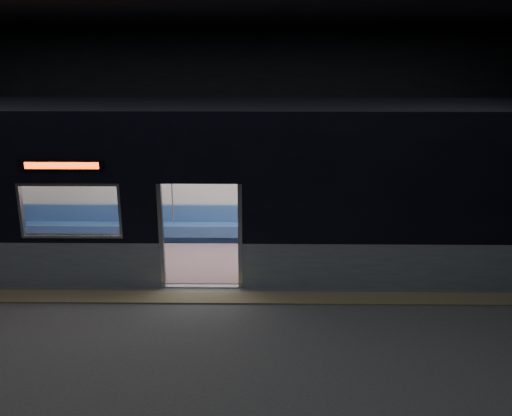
{
  "coord_description": "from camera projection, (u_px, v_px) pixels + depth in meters",
  "views": [
    {
      "loc": [
        1.16,
        -8.51,
        4.36
      ],
      "look_at": [
        1.02,
        2.3,
        1.22
      ],
      "focal_mm": 38.0,
      "sensor_mm": 36.0,
      "label": 1
    }
  ],
  "objects": [
    {
      "name": "station_floor",
      "position": [
        196.0,
        312.0,
        9.4
      ],
      "size": [
        24.0,
        14.0,
        0.01
      ],
      "primitive_type": "cube",
      "color": "#47494C",
      "rests_on": "ground"
    },
    {
      "name": "station_envelope",
      "position": [
        188.0,
        98.0,
        8.38
      ],
      "size": [
        24.0,
        14.0,
        5.0
      ],
      "color": "black",
      "rests_on": "station_floor"
    },
    {
      "name": "metro_car",
      "position": [
        207.0,
        176.0,
        11.33
      ],
      "size": [
        18.0,
        3.04,
        3.35
      ],
      "color": "#94A2B0",
      "rests_on": "station_floor"
    },
    {
      "name": "passenger",
      "position": [
        139.0,
        211.0,
        12.61
      ],
      "size": [
        0.4,
        0.67,
        1.32
      ],
      "rotation": [
        0.0,
        0.0,
        0.12
      ],
      "color": "black",
      "rests_on": "metro_car"
    },
    {
      "name": "handbag",
      "position": [
        135.0,
        218.0,
        12.44
      ],
      "size": [
        0.34,
        0.32,
        0.14
      ],
      "primitive_type": "cube",
      "rotation": [
        0.0,
        0.0,
        0.4
      ],
      "color": "black",
      "rests_on": "passenger"
    },
    {
      "name": "tactile_strip",
      "position": [
        199.0,
        297.0,
        9.93
      ],
      "size": [
        22.8,
        0.5,
        0.03
      ],
      "primitive_type": "cube",
      "color": "#8C7F59",
      "rests_on": "station_floor"
    },
    {
      "name": "transit_map",
      "position": [
        427.0,
        179.0,
        12.62
      ],
      "size": [
        1.04,
        0.03,
        0.68
      ],
      "primitive_type": "cube",
      "color": "white",
      "rests_on": "metro_car"
    }
  ]
}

